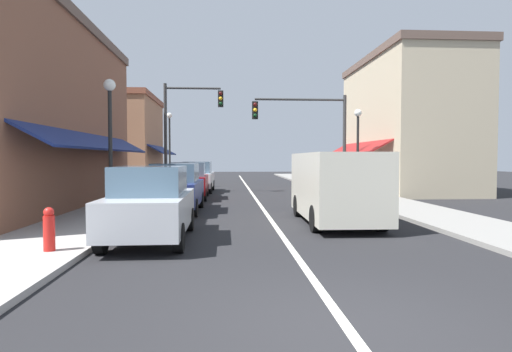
# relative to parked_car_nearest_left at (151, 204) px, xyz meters

# --- Properties ---
(ground_plane) EXTENTS (80.00, 80.00, 0.00)m
(ground_plane) POSITION_rel_parked_car_nearest_left_xyz_m (3.18, 12.53, -0.88)
(ground_plane) COLOR black
(sidewalk_left) EXTENTS (2.60, 56.00, 0.12)m
(sidewalk_left) POSITION_rel_parked_car_nearest_left_xyz_m (-2.32, 12.53, -0.82)
(sidewalk_left) COLOR #A39E99
(sidewalk_left) RESTS_ON ground
(sidewalk_right) EXTENTS (2.60, 56.00, 0.12)m
(sidewalk_right) POSITION_rel_parked_car_nearest_left_xyz_m (8.68, 12.53, -0.82)
(sidewalk_right) COLOR gray
(sidewalk_right) RESTS_ON ground
(lane_center_stripe) EXTENTS (0.14, 52.00, 0.01)m
(lane_center_stripe) POSITION_rel_parked_car_nearest_left_xyz_m (3.18, 12.53, -0.88)
(lane_center_stripe) COLOR silver
(lane_center_stripe) RESTS_ON ground
(storefront_left_block) EXTENTS (7.16, 14.20, 7.35)m
(storefront_left_block) POSITION_rel_parked_car_nearest_left_xyz_m (-6.54, 6.53, 2.80)
(storefront_left_block) COLOR brown
(storefront_left_block) RESTS_ON ground
(storefront_right_block) EXTENTS (6.07, 10.20, 7.94)m
(storefront_right_block) POSITION_rel_parked_car_nearest_left_xyz_m (12.36, 14.53, 3.09)
(storefront_right_block) COLOR #BCAD8E
(storefront_right_block) RESTS_ON ground
(storefront_far_left) EXTENTS (7.12, 8.20, 6.62)m
(storefront_far_left) POSITION_rel_parked_car_nearest_left_xyz_m (-6.52, 22.53, 2.43)
(storefront_far_left) COLOR #9E6B4C
(storefront_far_left) RESTS_ON ground
(parked_car_nearest_left) EXTENTS (1.80, 4.11, 1.77)m
(parked_car_nearest_left) POSITION_rel_parked_car_nearest_left_xyz_m (0.00, 0.00, 0.00)
(parked_car_nearest_left) COLOR #B7BABF
(parked_car_nearest_left) RESTS_ON ground
(parked_car_second_left) EXTENTS (1.84, 4.13, 1.77)m
(parked_car_second_left) POSITION_rel_parked_car_nearest_left_xyz_m (-0.06, 5.46, 0.00)
(parked_car_second_left) COLOR navy
(parked_car_second_left) RESTS_ON ground
(parked_car_third_left) EXTENTS (1.82, 4.12, 1.77)m
(parked_car_third_left) POSITION_rel_parked_car_nearest_left_xyz_m (-0.04, 10.58, 0.00)
(parked_car_third_left) COLOR maroon
(parked_car_third_left) RESTS_ON ground
(parked_car_far_left) EXTENTS (1.85, 4.13, 1.77)m
(parked_car_far_left) POSITION_rel_parked_car_nearest_left_xyz_m (0.08, 14.84, 0.00)
(parked_car_far_left) COLOR silver
(parked_car_far_left) RESTS_ON ground
(van_in_lane) EXTENTS (2.06, 5.21, 2.12)m
(van_in_lane) POSITION_rel_parked_car_nearest_left_xyz_m (5.04, 2.50, 0.27)
(van_in_lane) COLOR beige
(van_in_lane) RESTS_ON ground
(traffic_signal_mast_arm) EXTENTS (4.98, 0.50, 5.28)m
(traffic_signal_mast_arm) POSITION_rel_parked_car_nearest_left_xyz_m (6.20, 11.98, 2.74)
(traffic_signal_mast_arm) COLOR #333333
(traffic_signal_mast_arm) RESTS_ON ground
(traffic_signal_left_corner) EXTENTS (3.31, 0.50, 6.11)m
(traffic_signal_left_corner) POSITION_rel_parked_car_nearest_left_xyz_m (-0.59, 13.90, 3.14)
(traffic_signal_left_corner) COLOR #333333
(traffic_signal_left_corner) RESTS_ON ground
(street_lamp_left_near) EXTENTS (0.36, 0.36, 4.36)m
(street_lamp_left_near) POSITION_rel_parked_car_nearest_left_xyz_m (-1.76, 3.17, 2.10)
(street_lamp_left_near) COLOR black
(street_lamp_left_near) RESTS_ON ground
(street_lamp_right_mid) EXTENTS (0.36, 0.36, 4.33)m
(street_lamp_right_mid) POSITION_rel_parked_car_nearest_left_xyz_m (8.10, 10.13, 2.08)
(street_lamp_right_mid) COLOR black
(street_lamp_right_mid) RESTS_ON ground
(street_lamp_left_far) EXTENTS (0.36, 0.36, 4.93)m
(street_lamp_left_far) POSITION_rel_parked_car_nearest_left_xyz_m (-1.95, 18.10, 2.43)
(street_lamp_left_far) COLOR black
(street_lamp_left_far) RESTS_ON ground
(fire_hydrant) EXTENTS (0.22, 0.22, 0.87)m
(fire_hydrant) POSITION_rel_parked_car_nearest_left_xyz_m (-1.73, -1.52, -0.33)
(fire_hydrant) COLOR red
(fire_hydrant) RESTS_ON ground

